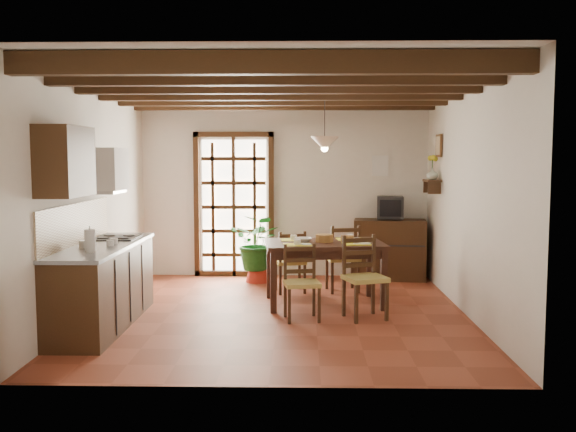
{
  "coord_description": "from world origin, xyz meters",
  "views": [
    {
      "loc": [
        0.28,
        -7.63,
        1.9
      ],
      "look_at": [
        0.1,
        0.4,
        1.15
      ],
      "focal_mm": 40.0,
      "sensor_mm": 36.0,
      "label": 1
    }
  ],
  "objects_px": {
    "dining_table": "(324,250)",
    "chair_far_right": "(343,270)",
    "chair_near_right": "(364,293)",
    "pendant_lamp": "(325,142)",
    "sideboard": "(390,249)",
    "chair_near_left": "(302,297)",
    "kitchen_counter": "(103,284)",
    "potted_plant": "(258,245)",
    "chair_far_left": "(290,273)",
    "crt_tv": "(390,207)"
  },
  "relations": [
    {
      "from": "pendant_lamp",
      "to": "chair_far_right",
      "type": "bearing_deg",
      "value": 67.5
    },
    {
      "from": "crt_tv",
      "to": "pendant_lamp",
      "type": "distance_m",
      "value": 2.16
    },
    {
      "from": "dining_table",
      "to": "chair_far_right",
      "type": "bearing_deg",
      "value": 63.9
    },
    {
      "from": "chair_near_right",
      "to": "pendant_lamp",
      "type": "height_order",
      "value": "pendant_lamp"
    },
    {
      "from": "kitchen_counter",
      "to": "chair_near_right",
      "type": "distance_m",
      "value": 3.0
    },
    {
      "from": "dining_table",
      "to": "chair_near_left",
      "type": "bearing_deg",
      "value": -116.06
    },
    {
      "from": "chair_near_left",
      "to": "pendant_lamp",
      "type": "relative_size",
      "value": 1.03
    },
    {
      "from": "chair_near_right",
      "to": "kitchen_counter",
      "type": "bearing_deg",
      "value": 168.03
    },
    {
      "from": "crt_tv",
      "to": "potted_plant",
      "type": "distance_m",
      "value": 2.11
    },
    {
      "from": "kitchen_counter",
      "to": "potted_plant",
      "type": "height_order",
      "value": "potted_plant"
    },
    {
      "from": "chair_near_left",
      "to": "chair_far_right",
      "type": "height_order",
      "value": "chair_far_right"
    },
    {
      "from": "crt_tv",
      "to": "chair_near_left",
      "type": "bearing_deg",
      "value": -112.28
    },
    {
      "from": "dining_table",
      "to": "chair_far_left",
      "type": "bearing_deg",
      "value": 115.91
    },
    {
      "from": "potted_plant",
      "to": "pendant_lamp",
      "type": "bearing_deg",
      "value": -54.79
    },
    {
      "from": "chair_near_left",
      "to": "potted_plant",
      "type": "height_order",
      "value": "potted_plant"
    },
    {
      "from": "sideboard",
      "to": "pendant_lamp",
      "type": "xyz_separation_m",
      "value": [
        -1.07,
        -1.62,
        1.62
      ]
    },
    {
      "from": "chair_far_right",
      "to": "crt_tv",
      "type": "height_order",
      "value": "crt_tv"
    },
    {
      "from": "dining_table",
      "to": "chair_near_right",
      "type": "height_order",
      "value": "chair_near_right"
    },
    {
      "from": "kitchen_counter",
      "to": "chair_far_right",
      "type": "height_order",
      "value": "kitchen_counter"
    },
    {
      "from": "dining_table",
      "to": "chair_far_right",
      "type": "xyz_separation_m",
      "value": [
        0.29,
        0.8,
        -0.41
      ]
    },
    {
      "from": "chair_near_right",
      "to": "crt_tv",
      "type": "xyz_separation_m",
      "value": [
        0.62,
        2.43,
        0.81
      ]
    },
    {
      "from": "crt_tv",
      "to": "potted_plant",
      "type": "bearing_deg",
      "value": -166.5
    },
    {
      "from": "kitchen_counter",
      "to": "crt_tv",
      "type": "xyz_separation_m",
      "value": [
        3.59,
        2.82,
        0.64
      ]
    },
    {
      "from": "dining_table",
      "to": "potted_plant",
      "type": "distance_m",
      "value": 1.74
    },
    {
      "from": "chair_near_left",
      "to": "chair_far_right",
      "type": "distance_m",
      "value": 1.7
    },
    {
      "from": "crt_tv",
      "to": "chair_far_left",
      "type": "bearing_deg",
      "value": -140.61
    },
    {
      "from": "chair_near_right",
      "to": "chair_far_right",
      "type": "bearing_deg",
      "value": 76.62
    },
    {
      "from": "chair_near_right",
      "to": "chair_far_left",
      "type": "bearing_deg",
      "value": 102.66
    },
    {
      "from": "dining_table",
      "to": "crt_tv",
      "type": "relative_size",
      "value": 3.67
    },
    {
      "from": "sideboard",
      "to": "potted_plant",
      "type": "relative_size",
      "value": 0.49
    },
    {
      "from": "chair_near_right",
      "to": "chair_far_left",
      "type": "distance_m",
      "value": 1.69
    },
    {
      "from": "dining_table",
      "to": "sideboard",
      "type": "bearing_deg",
      "value": 51.98
    },
    {
      "from": "potted_plant",
      "to": "chair_far_left",
      "type": "bearing_deg",
      "value": -55.54
    },
    {
      "from": "kitchen_counter",
      "to": "chair_near_right",
      "type": "relative_size",
      "value": 2.32
    },
    {
      "from": "dining_table",
      "to": "chair_near_right",
      "type": "bearing_deg",
      "value": -64.17
    },
    {
      "from": "sideboard",
      "to": "chair_near_right",
      "type": "bearing_deg",
      "value": -98.0
    },
    {
      "from": "chair_far_right",
      "to": "dining_table",
      "type": "bearing_deg",
      "value": 60.05
    },
    {
      "from": "sideboard",
      "to": "chair_far_right",
      "type": "bearing_deg",
      "value": -123.87
    },
    {
      "from": "kitchen_counter",
      "to": "chair_far_left",
      "type": "xyz_separation_m",
      "value": [
        2.07,
        1.82,
        -0.2
      ]
    },
    {
      "from": "chair_near_left",
      "to": "potted_plant",
      "type": "xyz_separation_m",
      "value": [
        -0.67,
        2.25,
        0.3
      ]
    },
    {
      "from": "chair_far_left",
      "to": "chair_far_right",
      "type": "relative_size",
      "value": 0.92
    },
    {
      "from": "sideboard",
      "to": "potted_plant",
      "type": "xyz_separation_m",
      "value": [
        -2.02,
        -0.27,
        0.11
      ]
    },
    {
      "from": "chair_far_right",
      "to": "crt_tv",
      "type": "bearing_deg",
      "value": -140.35
    },
    {
      "from": "chair_near_right",
      "to": "chair_far_left",
      "type": "height_order",
      "value": "chair_near_right"
    },
    {
      "from": "chair_near_left",
      "to": "potted_plant",
      "type": "distance_m",
      "value": 2.36
    },
    {
      "from": "kitchen_counter",
      "to": "dining_table",
      "type": "height_order",
      "value": "kitchen_counter"
    },
    {
      "from": "chair_near_left",
      "to": "chair_near_right",
      "type": "bearing_deg",
      "value": -3.44
    },
    {
      "from": "chair_far_left",
      "to": "potted_plant",
      "type": "distance_m",
      "value": 0.94
    },
    {
      "from": "dining_table",
      "to": "sideboard",
      "type": "xyz_separation_m",
      "value": [
        1.07,
        1.72,
        -0.24
      ]
    },
    {
      "from": "kitchen_counter",
      "to": "chair_far_left",
      "type": "height_order",
      "value": "kitchen_counter"
    }
  ]
}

